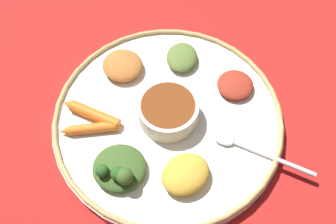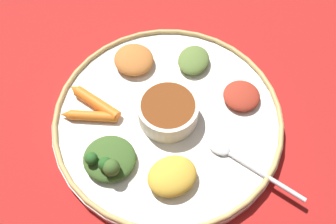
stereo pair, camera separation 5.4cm
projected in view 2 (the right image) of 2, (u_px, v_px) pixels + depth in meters
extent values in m
plane|color=maroon|center=(168.00, 122.00, 0.60)|extent=(2.40, 2.40, 0.00)
cylinder|color=white|center=(168.00, 120.00, 0.59)|extent=(0.36, 0.36, 0.02)
torus|color=tan|center=(168.00, 116.00, 0.58)|extent=(0.35, 0.35, 0.01)
cylinder|color=beige|center=(168.00, 111.00, 0.57)|extent=(0.09, 0.09, 0.04)
cylinder|color=brown|center=(168.00, 106.00, 0.56)|extent=(0.08, 0.08, 0.01)
ellipsoid|color=silver|center=(219.00, 147.00, 0.56)|extent=(0.03, 0.04, 0.01)
cylinder|color=silver|center=(266.00, 176.00, 0.53)|extent=(0.02, 0.12, 0.01)
ellipsoid|color=#385623|center=(110.00, 158.00, 0.54)|extent=(0.09, 0.09, 0.02)
sphere|color=#385623|center=(111.00, 168.00, 0.51)|extent=(0.02, 0.02, 0.02)
sphere|color=#23511E|center=(105.00, 164.00, 0.52)|extent=(0.02, 0.02, 0.02)
sphere|color=#23511E|center=(91.00, 159.00, 0.52)|extent=(0.02, 0.02, 0.02)
cylinder|color=orange|center=(97.00, 104.00, 0.59)|extent=(0.03, 0.08, 0.02)
cone|color=orange|center=(74.00, 89.00, 0.60)|extent=(0.02, 0.02, 0.02)
cylinder|color=orange|center=(94.00, 116.00, 0.58)|extent=(0.04, 0.07, 0.02)
cone|color=orange|center=(65.00, 114.00, 0.58)|extent=(0.02, 0.02, 0.01)
ellipsoid|color=gold|center=(172.00, 176.00, 0.52)|extent=(0.09, 0.09, 0.03)
ellipsoid|color=maroon|center=(242.00, 96.00, 0.60)|extent=(0.07, 0.07, 0.02)
ellipsoid|color=#B2662D|center=(134.00, 60.00, 0.63)|extent=(0.08, 0.08, 0.02)
ellipsoid|color=#567033|center=(194.00, 60.00, 0.63)|extent=(0.07, 0.06, 0.02)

